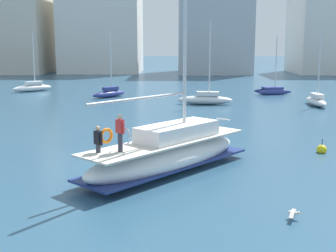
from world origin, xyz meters
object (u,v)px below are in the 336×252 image
Objects in this scene: main_sailboat at (168,152)px; mooring_buoy at (322,150)px; moored_cutter_right at (316,100)px; seagull at (293,213)px; moored_sloop_near at (205,99)px; moored_sloop_far at (273,90)px; moored_catamaran at (33,87)px; moored_cutter_left at (109,93)px.

main_sailboat is 9.21m from mooring_buoy.
moored_cutter_right is 7.68× the size of seagull.
moored_sloop_far is (8.60, 9.27, -0.06)m from moored_sloop_near.
moored_catamaran is 12.11m from moored_cutter_left.
moored_cutter_right is (13.93, 22.66, -0.37)m from main_sailboat.
moored_sloop_far is 0.97× the size of moored_cutter_right.
mooring_buoy is (25.90, -31.48, -0.39)m from moored_catamaran.
moored_catamaran is at bearing 174.99° from moored_sloop_far.
main_sailboat is at bearing -121.58° from moored_cutter_right.
moored_sloop_far reaches higher than mooring_buoy.
moored_catamaran is (-17.52, 35.25, -0.35)m from main_sailboat.
moored_cutter_left reaches higher than seagull.
mooring_buoy is at bearing -106.38° from moored_cutter_right.
main_sailboat is 1.66× the size of moored_catamaran.
moored_cutter_left reaches higher than moored_sloop_far.
moored_sloop_far is at bearing 47.15° from moored_sloop_near.
moored_sloop_far is 39.13m from seagull.
mooring_buoy is at bearing -75.51° from moored_sloop_near.
moored_sloop_near is 29.14m from seagull.
main_sailboat is 1.56× the size of moored_sloop_near.
moored_sloop_far is 29.54m from moored_catamaran.
main_sailboat reaches higher than moored_sloop_near.
moored_cutter_left is (-7.02, 29.23, -0.38)m from main_sailboat.
moored_cutter_left reaches higher than moored_cutter_right.
moored_sloop_near is at bearing -29.64° from moored_catamaran.
moored_catamaran is 1.04× the size of moored_cutter_left.
mooring_buoy is (-3.53, -28.90, -0.35)m from moored_sloop_far.
main_sailboat is 1.78× the size of moored_cutter_right.
moored_sloop_far is 0.90× the size of moored_catamaran.
moored_cutter_left is at bearing -29.79° from moored_catamaran.
moored_sloop_far is at bearing 101.46° from moored_cutter_right.
moored_sloop_far is at bearing 78.85° from seagull.
moored_sloop_far is at bearing 83.04° from mooring_buoy.
moored_cutter_left is at bearing 121.15° from mooring_buoy.
main_sailboat reaches higher than moored_catamaran.
moored_sloop_far is at bearing -5.01° from moored_catamaran.
moored_catamaran is at bearing 150.21° from moored_cutter_left.
moored_sloop_near reaches higher than moored_sloop_far.
moored_cutter_right is at bearing 73.62° from mooring_buoy.
moored_sloop_near is 12.65m from moored_sloop_far.
main_sailboat is 13.68× the size of seagull.
moored_catamaran is at bearing 158.19° from moored_cutter_right.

